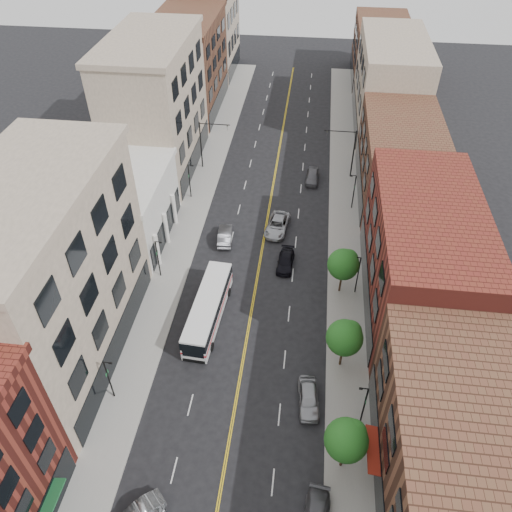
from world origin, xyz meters
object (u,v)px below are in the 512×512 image
at_px(car_parked_far, 309,398).
at_px(car_lane_c, 312,176).
at_px(city_bus, 208,308).
at_px(car_lane_b, 277,225).
at_px(car_lane_behind, 225,236).
at_px(car_lane_a, 286,261).

xyz_separation_m(car_parked_far, car_lane_c, (-0.96, 36.79, -0.01)).
distance_m(city_bus, car_lane_b, 17.01).
height_order(car_lane_behind, car_lane_a, car_lane_behind).
relative_size(city_bus, car_lane_behind, 2.52).
relative_size(city_bus, car_lane_a, 2.59).
relative_size(car_parked_far, car_lane_a, 1.02).
height_order(car_lane_behind, car_lane_b, car_lane_b).
relative_size(city_bus, car_lane_c, 2.58).
distance_m(car_parked_far, car_lane_c, 36.81).
xyz_separation_m(car_parked_far, car_lane_behind, (-11.23, 21.83, -0.02)).
height_order(car_lane_behind, car_lane_c, car_lane_c).
relative_size(car_lane_behind, car_lane_c, 1.02).
xyz_separation_m(city_bus, car_parked_far, (10.72, -8.76, -0.95)).
relative_size(car_parked_far, car_lane_b, 0.81).
height_order(city_bus, car_parked_far, city_bus).
bearing_deg(car_lane_a, car_parked_far, -76.53).
relative_size(city_bus, car_parked_far, 2.55).
height_order(car_parked_far, car_lane_c, car_parked_far).
height_order(city_bus, car_lane_b, city_bus).
distance_m(car_parked_far, car_lane_behind, 24.55).
xyz_separation_m(car_lane_behind, car_lane_a, (7.82, -3.72, -0.11)).
bearing_deg(car_lane_behind, city_bus, 85.82).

